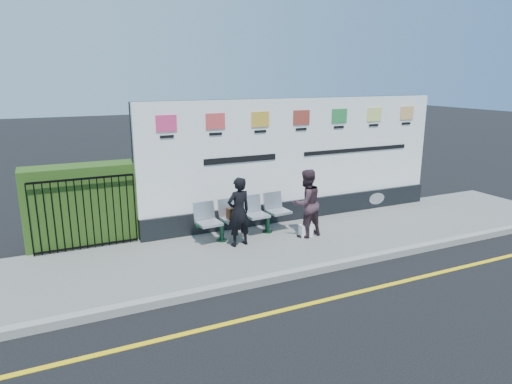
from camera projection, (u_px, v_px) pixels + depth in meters
ground at (382, 287)px, 8.11m from camera, size 80.00×80.00×0.00m
pavement at (308, 239)px, 10.29m from camera, size 14.00×3.00×0.12m
kerb at (348, 263)px, 8.97m from camera, size 14.00×0.18×0.14m
yellow_line at (382, 287)px, 8.11m from camera, size 14.00×0.10×0.01m
billboard at (299, 168)px, 11.34m from camera, size 8.00×0.30×3.00m
hedge at (82, 204)px, 9.76m from camera, size 2.35×0.70×1.70m
railing at (85, 213)px, 9.39m from camera, size 2.05×0.06×1.54m
bench at (245, 226)px, 10.25m from camera, size 2.28×0.75×0.48m
woman_left at (239, 212)px, 9.59m from camera, size 0.59×0.44×1.49m
woman_right at (306, 203)px, 10.15m from camera, size 0.83×0.69×1.54m
handbag_brown at (233, 213)px, 10.02m from camera, size 0.32×0.20×0.24m
carrier_bag_white at (306, 231)px, 10.25m from camera, size 0.28×0.17×0.28m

